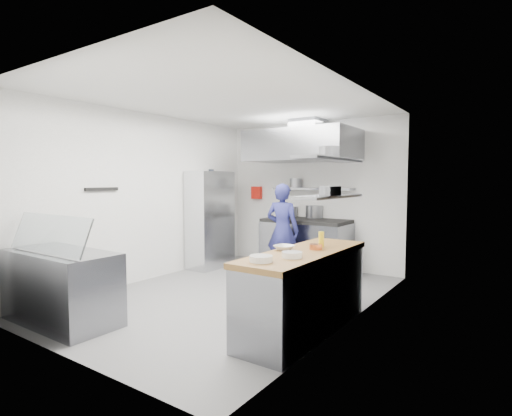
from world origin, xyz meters
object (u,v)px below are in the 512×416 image
Objects in this scene: gas_range at (306,246)px; wire_rack at (210,220)px; display_case at (62,287)px; chef at (283,230)px.

wire_rack reaches higher than gas_range.
wire_rack is 1.23× the size of display_case.
chef is 0.88× the size of wire_rack.
gas_range is 1.07× the size of display_case.
display_case is (0.53, -3.27, -0.50)m from wire_rack.
gas_range is at bearing 27.08° from wire_rack.
wire_rack is (-1.63, -0.83, 0.48)m from gas_range.
chef is (-0.10, -0.68, 0.36)m from gas_range.
wire_rack is 3.35m from display_case.
wire_rack reaches higher than display_case.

